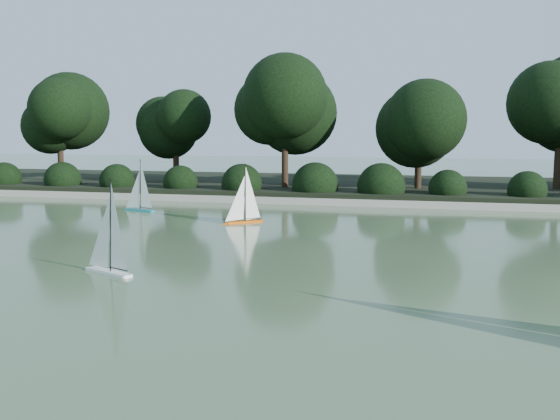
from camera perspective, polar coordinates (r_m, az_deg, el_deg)
name	(u,v)px	position (r m, az deg, el deg)	size (l,w,h in m)	color
ground	(312,288)	(8.16, 2.91, -7.10)	(80.00, 80.00, 0.00)	#3A5432
pond_coping	(377,203)	(16.94, 8.83, 0.62)	(40.00, 0.35, 0.18)	gray
far_bank	(388,188)	(20.90, 9.85, 2.01)	(40.00, 8.00, 0.30)	black
tree_line	(428,110)	(19.21, 13.36, 8.91)	(26.31, 3.93, 4.39)	black
shrub_hedge	(380,187)	(17.80, 9.12, 2.10)	(29.10, 1.10, 1.10)	black
sailboat_white_a	(105,257)	(9.29, -15.75, -4.16)	(1.02, 0.57, 1.45)	white
sailboat_orange	(241,213)	(13.74, -3.62, -0.30)	(0.84, 0.77, 1.38)	#E55503
sailboat_teal	(137,202)	(16.26, -12.94, 0.71)	(1.02, 0.40, 1.39)	#117A87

